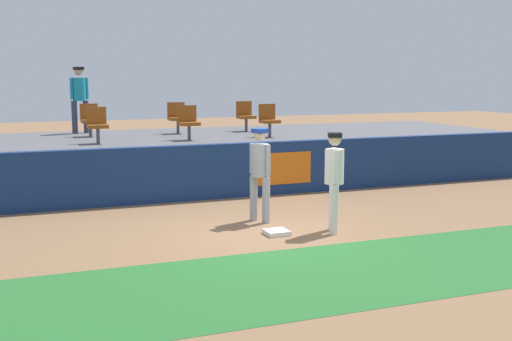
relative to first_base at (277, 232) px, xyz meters
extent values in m
plane|color=#846042|center=(-0.15, 0.03, -0.04)|extent=(60.00, 60.00, 0.00)
cube|color=#26662B|center=(-0.15, -2.35, -0.04)|extent=(18.00, 2.80, 0.01)
cube|color=white|center=(0.00, 0.00, 0.00)|extent=(0.40, 0.40, 0.08)
cylinder|color=white|center=(1.09, -0.04, 0.40)|extent=(0.15, 0.15, 0.88)
cylinder|color=white|center=(0.95, -0.33, 0.40)|extent=(0.15, 0.15, 0.88)
cylinder|color=white|center=(1.02, -0.19, 1.14)|extent=(0.45, 0.45, 0.62)
sphere|color=beige|center=(1.02, -0.19, 1.63)|extent=(0.23, 0.23, 0.23)
cube|color=black|center=(1.02, -0.19, 1.70)|extent=(0.32, 0.32, 0.08)
cylinder|color=white|center=(1.11, 0.00, 1.16)|extent=(0.09, 0.09, 0.58)
cylinder|color=white|center=(0.94, -0.37, 1.16)|extent=(0.09, 0.09, 0.58)
ellipsoid|color=brown|center=(1.20, -0.04, 0.92)|extent=(0.19, 0.23, 0.28)
cylinder|color=#9EA3AD|center=(0.02, 1.18, 0.40)|extent=(0.15, 0.15, 0.88)
cylinder|color=#9EA3AD|center=(0.16, 0.89, 0.40)|extent=(0.15, 0.15, 0.88)
cylinder|color=#9EA3AD|center=(0.09, 1.04, 1.15)|extent=(0.45, 0.45, 0.62)
sphere|color=beige|center=(0.09, 1.04, 1.63)|extent=(0.23, 0.23, 0.23)
cube|color=#193899|center=(0.09, 1.04, 1.70)|extent=(0.32, 0.32, 0.08)
cylinder|color=#9EA3AD|center=(0.00, 1.22, 1.17)|extent=(0.09, 0.09, 0.58)
cylinder|color=#9EA3AD|center=(0.18, 0.85, 1.17)|extent=(0.09, 0.09, 0.58)
cube|color=navy|center=(-0.15, 3.55, 0.58)|extent=(18.00, 0.24, 1.24)
cube|color=orange|center=(1.58, 3.43, 0.58)|extent=(1.50, 0.02, 0.75)
cube|color=#59595E|center=(-0.15, 6.12, 0.56)|extent=(18.00, 4.80, 1.21)
cylinder|color=#4C4C51|center=(-2.35, 6.72, 1.37)|extent=(0.08, 0.08, 0.40)
cube|color=#8C4714|center=(-2.35, 6.72, 1.57)|extent=(0.45, 0.44, 0.08)
cube|color=#8C4714|center=(-2.35, 6.91, 1.81)|extent=(0.45, 0.06, 0.40)
cylinder|color=#4C4C51|center=(-2.39, 4.92, 1.37)|extent=(0.08, 0.08, 0.40)
cube|color=#8C4714|center=(-2.39, 4.92, 1.57)|extent=(0.45, 0.44, 0.08)
cube|color=#8C4714|center=(-2.39, 5.11, 1.81)|extent=(0.45, 0.06, 0.40)
cylinder|color=#4C4C51|center=(-0.04, 6.72, 1.37)|extent=(0.08, 0.08, 0.40)
cube|color=#8C4714|center=(-0.04, 6.72, 1.57)|extent=(0.48, 0.44, 0.08)
cube|color=#8C4714|center=(-0.04, 6.91, 1.81)|extent=(0.48, 0.06, 0.40)
cylinder|color=#4C4C51|center=(-0.22, 4.92, 1.37)|extent=(0.08, 0.08, 0.40)
cube|color=#8C4714|center=(-0.22, 4.92, 1.57)|extent=(0.47, 0.44, 0.08)
cube|color=#8C4714|center=(-0.22, 5.11, 1.81)|extent=(0.47, 0.06, 0.40)
cylinder|color=#4C4C51|center=(1.93, 6.72, 1.37)|extent=(0.08, 0.08, 0.40)
cube|color=#8C4714|center=(1.93, 6.72, 1.57)|extent=(0.45, 0.44, 0.08)
cube|color=#8C4714|center=(1.93, 6.91, 1.81)|extent=(0.45, 0.06, 0.40)
cylinder|color=#4C4C51|center=(1.90, 4.92, 1.37)|extent=(0.08, 0.08, 0.40)
cube|color=#8C4714|center=(1.90, 4.92, 1.57)|extent=(0.44, 0.44, 0.08)
cube|color=#8C4714|center=(1.90, 5.11, 1.81)|extent=(0.44, 0.06, 0.40)
cylinder|color=#33384C|center=(-2.32, 7.86, 1.61)|extent=(0.15, 0.15, 0.88)
cylinder|color=#33384C|center=(-2.63, 7.80, 1.61)|extent=(0.15, 0.15, 0.88)
cylinder|color=teal|center=(-2.48, 7.83, 2.36)|extent=(0.40, 0.40, 0.62)
sphere|color=tan|center=(-2.48, 7.83, 2.84)|extent=(0.23, 0.23, 0.23)
cube|color=black|center=(-2.48, 7.83, 2.92)|extent=(0.28, 0.28, 0.08)
cylinder|color=teal|center=(-2.28, 7.86, 2.38)|extent=(0.09, 0.09, 0.58)
cylinder|color=teal|center=(-2.68, 7.79, 2.38)|extent=(0.09, 0.09, 0.58)
camera|label=1|loc=(-4.26, -9.98, 2.74)|focal=44.47mm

